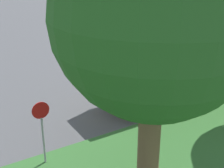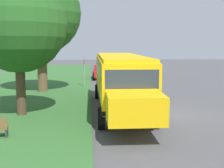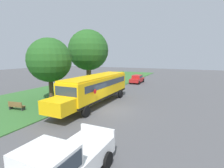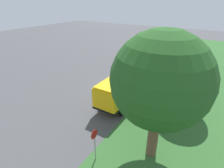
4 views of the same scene
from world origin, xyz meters
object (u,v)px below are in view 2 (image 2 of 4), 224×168
Objects in this scene: oak_tree_roadside_mid at (40,13)px; school_bus at (120,77)px; oak_tree_beside_bus at (21,24)px; stop_sign at (84,68)px; car_red_nearest at (102,71)px.

school_bus is at bearing -52.17° from oak_tree_roadside_mid.
oak_tree_beside_bus is 2.67× the size of stop_sign.
car_red_nearest is 18.78m from oak_tree_beside_bus.
oak_tree_beside_bus is 8.28m from oak_tree_roadside_mid.
oak_tree_roadside_mid is (-0.30, 8.16, 1.37)m from oak_tree_beside_bus.
stop_sign is (-2.26, 9.85, -0.19)m from school_bus.
stop_sign is at bearing 74.40° from oak_tree_beside_bus.
school_bus is at bearing -77.07° from stop_sign.
school_bus is 1.34× the size of oak_tree_roadside_mid.
oak_tree_roadside_mid reaches higher than stop_sign.
car_red_nearest is at bearing 61.81° from oak_tree_roadside_mid.
car_red_nearest is at bearing 91.58° from school_bus.
oak_tree_roadside_mid is at bearing 92.08° from oak_tree_beside_bus.
oak_tree_roadside_mid is (-5.12, -9.55, 5.34)m from car_red_nearest.
car_red_nearest is at bearing 75.35° from stop_sign.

